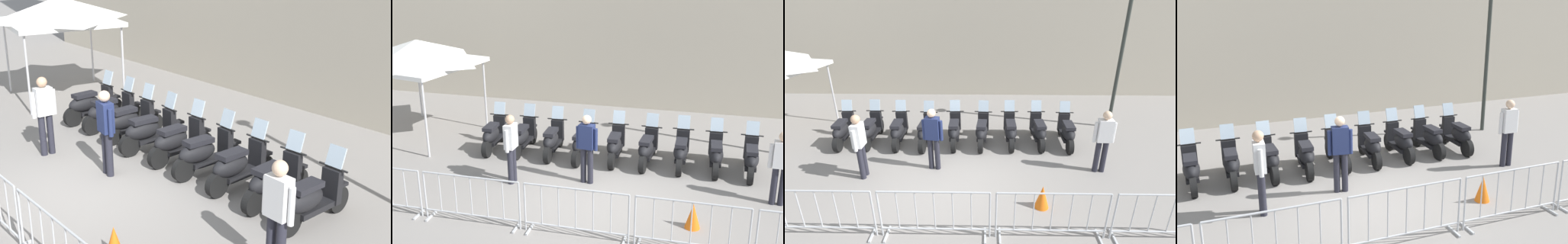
% 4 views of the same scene
% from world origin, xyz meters
% --- Properties ---
extents(ground_plane, '(120.00, 120.00, 0.00)m').
position_xyz_m(ground_plane, '(0.00, 0.00, 0.00)').
color(ground_plane, gray).
extents(motorcycle_0, '(0.73, 1.70, 1.24)m').
position_xyz_m(motorcycle_0, '(-3.84, 1.51, 0.45)').
color(motorcycle_0, black).
rests_on(motorcycle_0, ground).
extents(motorcycle_1, '(0.68, 1.71, 1.24)m').
position_xyz_m(motorcycle_1, '(-3.01, 1.73, 0.45)').
color(motorcycle_1, black).
rests_on(motorcycle_1, ground).
extents(motorcycle_2, '(0.72, 1.70, 1.24)m').
position_xyz_m(motorcycle_2, '(-2.15, 1.87, 0.45)').
color(motorcycle_2, black).
rests_on(motorcycle_2, ground).
extents(motorcycle_3, '(0.62, 1.72, 1.24)m').
position_xyz_m(motorcycle_3, '(-1.30, 1.99, 0.45)').
color(motorcycle_3, black).
rests_on(motorcycle_3, ground).
extents(motorcycle_4, '(0.71, 1.71, 1.24)m').
position_xyz_m(motorcycle_4, '(-0.46, 2.24, 0.45)').
color(motorcycle_4, black).
rests_on(motorcycle_4, ground).
extents(motorcycle_5, '(0.61, 1.72, 1.24)m').
position_xyz_m(motorcycle_5, '(0.39, 2.39, 0.45)').
color(motorcycle_5, black).
rests_on(motorcycle_5, ground).
extents(motorcycle_6, '(0.69, 1.71, 1.24)m').
position_xyz_m(motorcycle_6, '(1.24, 2.60, 0.45)').
color(motorcycle_6, black).
rests_on(motorcycle_6, ground).
extents(motorcycle_7, '(0.72, 1.70, 1.24)m').
position_xyz_m(motorcycle_7, '(2.09, 2.78, 0.45)').
color(motorcycle_7, black).
rests_on(motorcycle_7, ground).
extents(motorcycle_8, '(0.66, 1.72, 1.24)m').
position_xyz_m(motorcycle_8, '(2.94, 2.89, 0.45)').
color(motorcycle_8, black).
rests_on(motorcycle_8, ground).
extents(barrier_segment_1, '(2.11, 0.83, 1.07)m').
position_xyz_m(barrier_segment_1, '(-1.86, -2.07, 0.53)').
color(barrier_segment_1, '#B2B5B7').
rests_on(barrier_segment_1, ground).
extents(barrier_segment_2, '(2.11, 0.83, 1.07)m').
position_xyz_m(barrier_segment_2, '(0.33, -1.62, 0.53)').
color(barrier_segment_2, '#B2B5B7').
rests_on(barrier_segment_2, ground).
extents(barrier_segment_3, '(2.11, 0.83, 1.07)m').
position_xyz_m(barrier_segment_3, '(2.53, -1.18, 0.53)').
color(barrier_segment_3, '#B2B5B7').
rests_on(barrier_segment_3, ground).
extents(officer_near_row_end, '(0.54, 0.28, 1.73)m').
position_xyz_m(officer_near_row_end, '(3.76, 1.54, 0.98)').
color(officer_near_row_end, '#23232D').
rests_on(officer_near_row_end, ground).
extents(officer_mid_plaza, '(0.55, 0.24, 1.73)m').
position_xyz_m(officer_mid_plaza, '(-0.56, 0.72, 0.98)').
color(officer_mid_plaza, '#23232D').
rests_on(officer_mid_plaza, ground).
extents(officer_by_barriers, '(0.27, 0.54, 1.73)m').
position_xyz_m(officer_by_barriers, '(-2.20, -0.05, 0.98)').
color(officer_by_barriers, '#23232D').
rests_on(officer_by_barriers, ground).
extents(canopy_tent, '(2.94, 2.94, 2.91)m').
position_xyz_m(canopy_tent, '(-6.46, 1.62, 2.52)').
color(canopy_tent, silver).
rests_on(canopy_tent, ground).
extents(traffic_cone, '(0.32, 0.32, 0.55)m').
position_xyz_m(traffic_cone, '(2.34, -0.28, 0.28)').
color(traffic_cone, orange).
rests_on(traffic_cone, ground).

